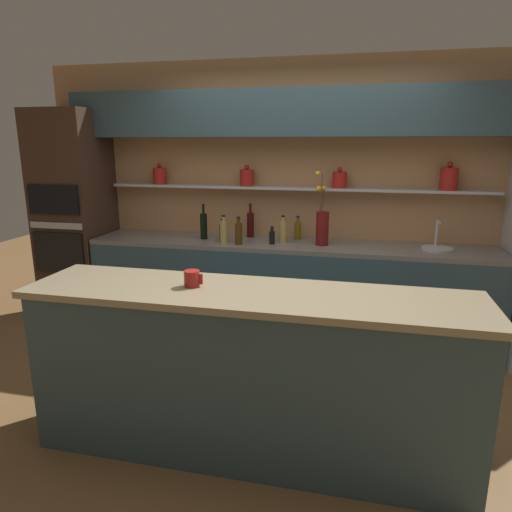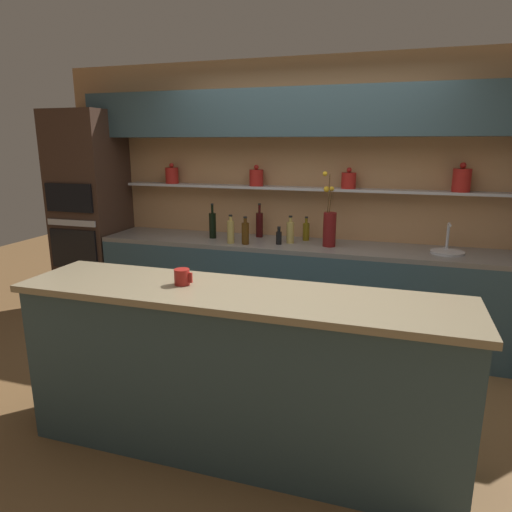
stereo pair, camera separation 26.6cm
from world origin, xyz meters
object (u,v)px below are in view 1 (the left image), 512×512
at_px(bottle_spirit_7, 283,231).
at_px(bottle_oil_4, 298,230).
at_px(bottle_spirit_0, 239,233).
at_px(bottle_oil_5, 223,232).
at_px(sink_fixture, 437,247).
at_px(bottle_spirit_2, 224,232).
at_px(bottle_sauce_6, 272,237).
at_px(coffee_mug, 192,278).
at_px(oven_tower, 75,218).
at_px(bottle_wine_3, 204,226).
at_px(bottle_wine_1, 250,224).
at_px(flower_vase, 322,225).

bearing_deg(bottle_spirit_7, bottle_oil_4, 54.83).
relative_size(bottle_spirit_0, bottle_oil_5, 1.17).
bearing_deg(sink_fixture, bottle_spirit_2, -174.48).
height_order(bottle_sauce_6, bottle_spirit_7, bottle_spirit_7).
xyz_separation_m(bottle_spirit_2, coffee_mug, (0.29, -1.58, 0.03)).
relative_size(oven_tower, bottle_spirit_2, 8.05).
bearing_deg(oven_tower, bottle_wine_3, -0.20).
relative_size(oven_tower, bottle_wine_1, 6.44).
xyz_separation_m(bottle_oil_5, bottle_spirit_7, (0.57, 0.07, 0.02)).
distance_m(sink_fixture, bottle_sauce_6, 1.46).
xyz_separation_m(bottle_spirit_2, bottle_oil_4, (0.64, 0.34, -0.02)).
relative_size(bottle_wine_1, bottle_oil_5, 1.52).
relative_size(oven_tower, coffee_mug, 19.36).
bearing_deg(bottle_oil_5, bottle_spirit_0, -29.21).
xyz_separation_m(bottle_wine_1, bottle_oil_4, (0.47, -0.02, -0.04)).
relative_size(sink_fixture, bottle_oil_5, 1.25).
relative_size(flower_vase, bottle_spirit_7, 2.61).
height_order(sink_fixture, bottle_spirit_0, bottle_spirit_0).
distance_m(oven_tower, bottle_wine_3, 1.40).
bearing_deg(flower_vase, oven_tower, 179.50).
bearing_deg(coffee_mug, bottle_oil_4, 79.58).
height_order(sink_fixture, bottle_wine_1, bottle_wine_1).
xyz_separation_m(bottle_oil_5, bottle_sauce_6, (0.48, -0.01, -0.02)).
bearing_deg(bottle_sauce_6, bottle_spirit_7, 42.70).
height_order(oven_tower, sink_fixture, oven_tower).
height_order(bottle_wine_1, bottle_oil_5, bottle_wine_1).
bearing_deg(bottle_spirit_0, flower_vase, 11.09).
xyz_separation_m(bottle_wine_3, bottle_oil_5, (0.21, -0.06, -0.05)).
height_order(flower_vase, bottle_spirit_0, flower_vase).
bearing_deg(bottle_oil_4, bottle_oil_5, -161.25).
bearing_deg(bottle_sauce_6, oven_tower, 177.85).
relative_size(flower_vase, sink_fixture, 2.43).
bearing_deg(bottle_spirit_2, bottle_wine_1, 64.81).
relative_size(bottle_wine_1, bottle_wine_3, 0.98).
relative_size(bottle_oil_4, bottle_oil_5, 1.04).
bearing_deg(bottle_sauce_6, flower_vase, 7.10).
distance_m(sink_fixture, bottle_spirit_7, 1.37).
xyz_separation_m(bottle_wine_1, bottle_spirit_7, (0.36, -0.18, -0.02)).
height_order(bottle_wine_1, bottle_spirit_7, bottle_wine_1).
xyz_separation_m(bottle_spirit_0, bottle_oil_5, (-0.19, 0.10, -0.02)).
relative_size(bottle_spirit_2, bottle_spirit_7, 1.04).
distance_m(sink_fixture, bottle_spirit_2, 1.90).
bearing_deg(oven_tower, bottle_spirit_7, 0.07).
bearing_deg(bottle_spirit_7, bottle_spirit_2, -161.77).
xyz_separation_m(bottle_oil_4, bottle_spirit_7, (-0.12, -0.16, 0.02)).
bearing_deg(bottle_wine_1, oven_tower, -174.12).
xyz_separation_m(flower_vase, bottle_oil_4, (-0.25, 0.19, -0.09)).
xyz_separation_m(flower_vase, bottle_oil_5, (-0.93, -0.04, -0.10)).
height_order(bottle_spirit_0, bottle_sauce_6, bottle_spirit_0).
distance_m(flower_vase, bottle_wine_1, 0.75).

